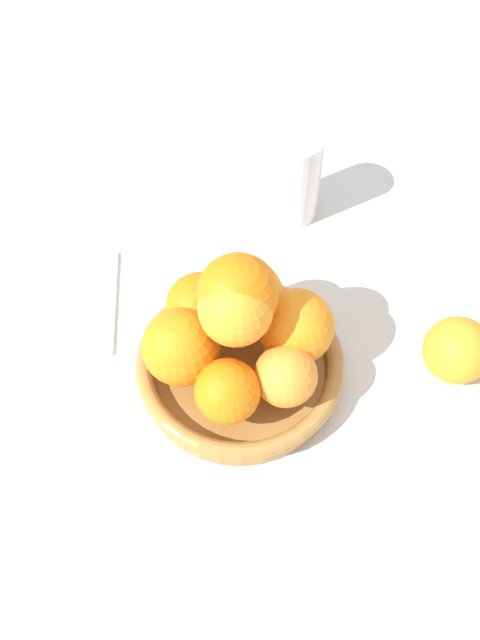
# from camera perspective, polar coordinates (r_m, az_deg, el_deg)

# --- Properties ---
(ground_plane) EXTENTS (4.00, 4.00, 0.00)m
(ground_plane) POSITION_cam_1_polar(r_m,az_deg,el_deg) (0.72, 0.00, -4.94)
(ground_plane) COLOR beige
(fruit_bowl) EXTENTS (0.23, 0.23, 0.04)m
(fruit_bowl) POSITION_cam_1_polar(r_m,az_deg,el_deg) (0.70, 0.00, -4.17)
(fruit_bowl) COLOR #A57238
(fruit_bowl) RESTS_ON ground_plane
(orange_pile) EXTENTS (0.18, 0.20, 0.14)m
(orange_pile) POSITION_cam_1_polar(r_m,az_deg,el_deg) (0.64, -0.27, -0.54)
(orange_pile) COLOR orange
(orange_pile) RESTS_ON fruit_bowl
(stray_orange) EXTENTS (0.08, 0.08, 0.08)m
(stray_orange) POSITION_cam_1_polar(r_m,az_deg,el_deg) (0.73, 19.26, -2.61)
(stray_orange) COLOR orange
(stray_orange) RESTS_ON ground_plane
(drinking_glass) EXTENTS (0.07, 0.07, 0.13)m
(drinking_glass) POSITION_cam_1_polar(r_m,az_deg,el_deg) (0.83, 4.88, 12.91)
(drinking_glass) COLOR white
(drinking_glass) RESTS_ON ground_plane
(napkin_folded) EXTENTS (0.18, 0.18, 0.01)m
(napkin_folded) POSITION_cam_1_polar(r_m,az_deg,el_deg) (0.80, -16.84, 1.44)
(napkin_folded) COLOR white
(napkin_folded) RESTS_ON ground_plane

